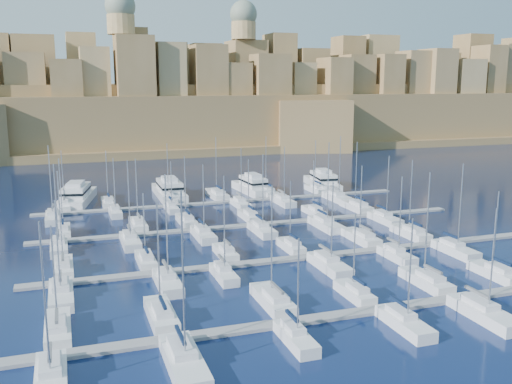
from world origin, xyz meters
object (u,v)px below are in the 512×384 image
object	(u,v)px
motor_yacht_d	(323,181)
motor_yacht_a	(77,195)
sailboat_0	(58,329)
sailboat_4	(426,280)
motor_yacht_b	(169,190)
motor_yacht_c	(252,186)
sailboat_2	(273,300)

from	to	relation	value
motor_yacht_d	motor_yacht_a	bearing A→B (deg)	179.11
sailboat_0	sailboat_4	world-z (taller)	sailboat_4
sailboat_0	motor_yacht_b	bearing A→B (deg)	70.56
sailboat_0	motor_yacht_c	distance (m)	83.43
sailboat_4	motor_yacht_a	bearing A→B (deg)	121.35
motor_yacht_b	motor_yacht_d	size ratio (longest dim) A/B	1.06
sailboat_4	motor_yacht_b	size ratio (longest dim) A/B	0.83
motor_yacht_b	sailboat_0	bearing A→B (deg)	-109.44
motor_yacht_c	motor_yacht_d	xyz separation A→B (m)	(19.47, 0.64, 0.00)
motor_yacht_b	motor_yacht_a	bearing A→B (deg)	179.42
motor_yacht_b	motor_yacht_d	bearing A→B (deg)	-1.05
sailboat_2	sailboat_4	size ratio (longest dim) A/B	0.97
motor_yacht_b	motor_yacht_c	distance (m)	20.58
sailboat_0	motor_yacht_d	distance (m)	95.95
sailboat_0	sailboat_4	size ratio (longest dim) A/B	0.79
sailboat_2	motor_yacht_a	distance (m)	74.27
motor_yacht_c	sailboat_4	bearing A→B (deg)	-88.58
motor_yacht_c	motor_yacht_b	bearing A→B (deg)	176.18
motor_yacht_d	sailboat_2	bearing A→B (deg)	-119.61
sailboat_0	motor_yacht_a	distance (m)	71.53
motor_yacht_b	motor_yacht_c	size ratio (longest dim) A/B	1.16
motor_yacht_a	motor_yacht_b	bearing A→B (deg)	-0.58
sailboat_2	motor_yacht_b	bearing A→B (deg)	90.09
sailboat_4	motor_yacht_d	size ratio (longest dim) A/B	0.87
sailboat_4	sailboat_2	bearing A→B (deg)	179.50
sailboat_2	motor_yacht_d	bearing A→B (deg)	60.39
sailboat_2	motor_yacht_b	distance (m)	70.93
motor_yacht_d	sailboat_0	bearing A→B (deg)	-132.74
sailboat_2	motor_yacht_c	size ratio (longest dim) A/B	0.93
sailboat_4	motor_yacht_b	distance (m)	74.53
sailboat_4	motor_yacht_a	world-z (taller)	sailboat_4
motor_yacht_c	motor_yacht_d	bearing A→B (deg)	1.88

